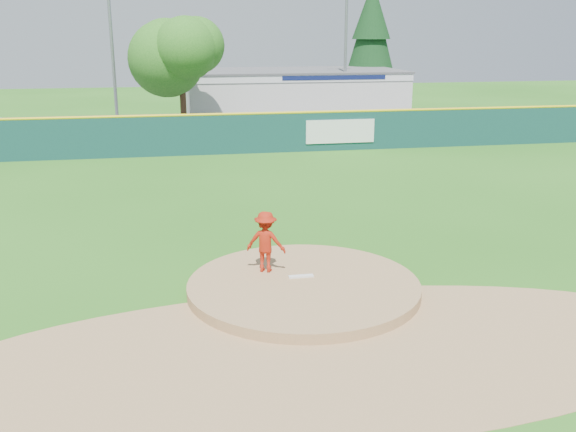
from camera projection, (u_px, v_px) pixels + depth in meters
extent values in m
plane|color=#286B19|center=(304.00, 291.00, 15.23)|extent=(120.00, 120.00, 0.00)
cylinder|color=#9E774C|center=(304.00, 291.00, 15.23)|extent=(5.50, 5.50, 0.50)
cube|color=white|center=(301.00, 276.00, 15.44)|extent=(0.60, 0.15, 0.04)
cylinder|color=#9E774C|center=(336.00, 351.00, 12.40)|extent=(15.40, 15.40, 0.01)
cube|color=#38383A|center=(215.00, 128.00, 40.72)|extent=(44.00, 16.00, 0.02)
imported|color=#A6200E|center=(266.00, 242.00, 15.64)|extent=(1.12, 0.90, 1.51)
imported|color=silver|center=(319.00, 125.00, 37.84)|extent=(4.94, 3.77, 1.25)
cube|color=silver|center=(293.00, 94.00, 46.06)|extent=(15.00, 8.00, 3.20)
cube|color=white|center=(305.00, 78.00, 41.88)|extent=(15.00, 0.06, 0.55)
cube|color=#0F194C|center=(335.00, 78.00, 42.20)|extent=(7.00, 0.03, 0.28)
cube|color=#59595B|center=(293.00, 71.00, 45.60)|extent=(15.20, 8.20, 0.12)
cube|color=white|center=(340.00, 131.00, 32.89)|extent=(3.60, 0.04, 1.20)
cube|color=#123D3C|center=(229.00, 134.00, 31.95)|extent=(40.00, 0.10, 2.00)
cylinder|color=yellow|center=(228.00, 114.00, 31.67)|extent=(40.00, 0.14, 0.14)
cylinder|color=#382314|center=(184.00, 112.00, 38.12)|extent=(0.36, 0.36, 2.60)
sphere|color=#387F23|center=(181.00, 56.00, 37.21)|extent=(5.60, 5.60, 5.60)
cylinder|color=#382314|center=(369.00, 98.00, 51.30)|extent=(0.40, 0.40, 1.60)
cone|color=#113A16|center=(371.00, 36.00, 49.99)|extent=(4.40, 4.40, 7.90)
cylinder|color=gray|center=(111.00, 39.00, 38.13)|extent=(0.20, 0.20, 11.00)
cylinder|color=gray|center=(346.00, 46.00, 42.82)|extent=(0.20, 0.20, 10.00)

